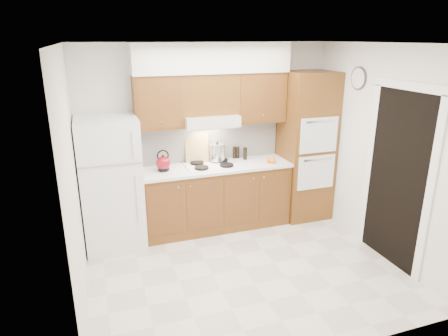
{
  "coord_description": "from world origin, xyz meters",
  "views": [
    {
      "loc": [
        -1.58,
        -3.89,
        2.66
      ],
      "look_at": [
        -0.1,
        0.45,
        1.15
      ],
      "focal_mm": 32.0,
      "sensor_mm": 36.0,
      "label": 1
    }
  ],
  "objects_px": {
    "stock_pot": "(217,152)",
    "oven_cabinet": "(306,147)",
    "kettle": "(163,163)",
    "fridge": "(111,184)"
  },
  "relations": [
    {
      "from": "fridge",
      "to": "stock_pot",
      "type": "height_order",
      "value": "fridge"
    },
    {
      "from": "oven_cabinet",
      "to": "kettle",
      "type": "bearing_deg",
      "value": 179.21
    },
    {
      "from": "stock_pot",
      "to": "fridge",
      "type": "bearing_deg",
      "value": -172.23
    },
    {
      "from": "oven_cabinet",
      "to": "kettle",
      "type": "distance_m",
      "value": 2.15
    },
    {
      "from": "kettle",
      "to": "stock_pot",
      "type": "relative_size",
      "value": 0.82
    },
    {
      "from": "oven_cabinet",
      "to": "kettle",
      "type": "xyz_separation_m",
      "value": [
        -2.15,
        0.03,
        -0.05
      ]
    },
    {
      "from": "kettle",
      "to": "oven_cabinet",
      "type": "bearing_deg",
      "value": -16.71
    },
    {
      "from": "oven_cabinet",
      "to": "stock_pot",
      "type": "distance_m",
      "value": 1.35
    },
    {
      "from": "kettle",
      "to": "fridge",
      "type": "bearing_deg",
      "value": 169.39
    },
    {
      "from": "stock_pot",
      "to": "oven_cabinet",
      "type": "bearing_deg",
      "value": -7.26
    }
  ]
}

